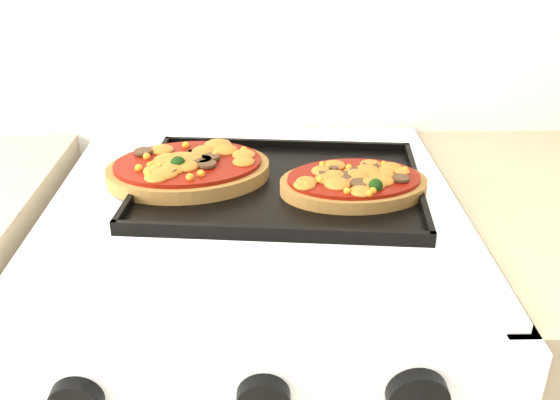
{
  "coord_description": "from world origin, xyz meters",
  "views": [
    {
      "loc": [
        0.05,
        0.9,
        1.32
      ],
      "look_at": [
        0.07,
        1.68,
        0.92
      ],
      "focal_mm": 40.0,
      "sensor_mm": 36.0,
      "label": 1
    }
  ],
  "objects": [
    {
      "name": "control_panel",
      "position": [
        0.04,
        1.39,
        0.85
      ],
      "size": [
        0.6,
        0.02,
        0.09
      ],
      "primitive_type": "cube",
      "color": "white",
      "rests_on": "stove"
    },
    {
      "name": "pizza_left",
      "position": [
        -0.06,
        1.76,
        0.94
      ],
      "size": [
        0.27,
        0.22,
        0.04
      ],
      "primitive_type": null,
      "rotation": [
        0.0,
        0.0,
        0.15
      ],
      "color": "olive",
      "rests_on": "baking_tray"
    },
    {
      "name": "baking_tray",
      "position": [
        0.07,
        1.73,
        0.92
      ],
      "size": [
        0.44,
        0.34,
        0.02
      ],
      "primitive_type": "cube",
      "rotation": [
        0.0,
        0.0,
        -0.09
      ],
      "color": "black",
      "rests_on": "stove"
    },
    {
      "name": "knob_right",
      "position": [
        0.2,
        1.37,
        0.85
      ],
      "size": [
        0.06,
        0.02,
        0.06
      ],
      "primitive_type": "cylinder",
      "rotation": [
        1.57,
        0.0,
        0.0
      ],
      "color": "black",
      "rests_on": "control_panel"
    },
    {
      "name": "pizza_right",
      "position": [
        0.18,
        1.71,
        0.94
      ],
      "size": [
        0.22,
        0.16,
        0.03
      ],
      "primitive_type": null,
      "rotation": [
        0.0,
        0.0,
        0.08
      ],
      "color": "olive",
      "rests_on": "baking_tray"
    },
    {
      "name": "knob_center",
      "position": [
        0.05,
        1.37,
        0.85
      ],
      "size": [
        0.05,
        0.02,
        0.05
      ],
      "primitive_type": "cylinder",
      "rotation": [
        1.57,
        0.0,
        0.0
      ],
      "color": "black",
      "rests_on": "control_panel"
    }
  ]
}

